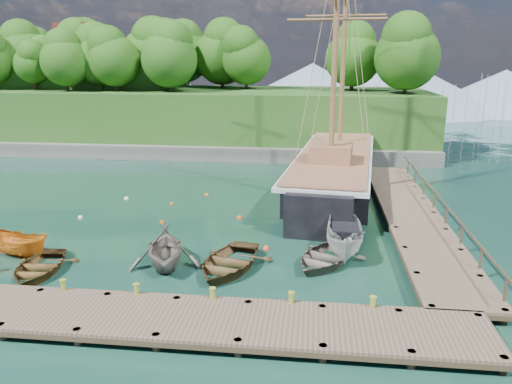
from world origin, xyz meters
The scene contains 25 objects.
ground centered at (0.00, 0.00, 0.00)m, with size 160.00×160.00×0.00m, color #153327.
dock_near centered at (2.00, -6.50, 0.43)m, with size 20.00×3.20×1.10m.
dock_east centered at (11.50, 7.00, 0.43)m, with size 3.20×24.00×1.10m.
bollard_0 centered at (-4.00, -5.10, 0.00)m, with size 0.26×0.26×0.45m, color olive.
bollard_1 centered at (-1.00, -5.10, 0.00)m, with size 0.26×0.26×0.45m, color olive.
bollard_2 centered at (2.00, -5.10, 0.00)m, with size 0.26×0.26×0.45m, color olive.
bollard_3 centered at (5.00, -5.10, 0.00)m, with size 0.26×0.26×0.45m, color olive.
bollard_4 centered at (8.00, -5.10, 0.00)m, with size 0.26×0.26×0.45m, color olive.
rowboat_0 centered at (-6.58, -2.52, 0.00)m, with size 2.84×3.97×0.82m, color brown.
rowboat_1 centered at (-1.07, -1.08, 0.00)m, with size 3.44×3.99×2.10m, color #695E56.
rowboat_2 centered at (1.90, -1.10, 0.00)m, with size 3.38×4.73×0.98m, color brown.
rowboat_3 centered at (6.31, 0.11, 0.00)m, with size 3.11×4.36×0.90m, color #645A52.
motorboat_orange centered at (-8.60, -0.72, 0.00)m, with size 1.36×3.61×1.39m, color orange.
cabin_boat_white centered at (7.33, 1.40, 0.00)m, with size 1.82×4.83×1.86m, color silver.
schooner centered at (7.23, 14.06, 1.17)m, with size 7.59×28.57×21.14m.
mooring_buoy_0 centered at (-8.28, 5.22, 0.00)m, with size 0.30×0.30×0.30m, color white.
mooring_buoy_1 centered at (-3.10, 4.92, 0.00)m, with size 0.30×0.30×0.30m, color #CE4806.
mooring_buoy_2 centered at (1.32, 6.27, 0.00)m, with size 0.34×0.34×0.34m, color #F54911.
mooring_buoy_3 centered at (4.04, 7.91, 0.00)m, with size 0.36×0.36×0.36m, color silver.
mooring_buoy_4 centered at (-3.60, 8.68, 0.00)m, with size 0.28×0.28×0.28m, color #CE5A1C.
mooring_buoy_5 centered at (-1.74, 11.03, 0.00)m, with size 0.30×0.30×0.30m, color orange.
mooring_buoy_6 centered at (-7.00, 9.45, 0.00)m, with size 0.33×0.33×0.33m, color white.
mooring_buoy_7 centered at (3.40, 1.56, 0.00)m, with size 0.35×0.35×0.35m, color #EF411E.
headland centered at (-12.88, 31.36, 5.54)m, with size 51.00×19.31×12.90m.
distant_ridge centered at (4.30, 70.00, 4.35)m, with size 117.00×40.00×10.00m.
Camera 1 is at (5.67, -22.05, 9.62)m, focal length 35.00 mm.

